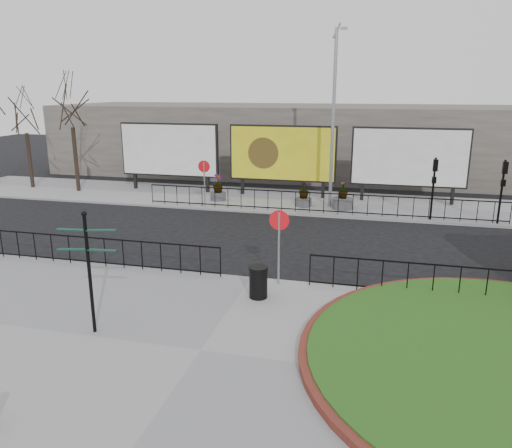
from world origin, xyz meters
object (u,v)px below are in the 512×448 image
(planter_a, at_px, (218,190))
(planter_b, at_px, (304,196))
(lamp_post, at_px, (333,117))
(billboard_mid, at_px, (282,154))
(fingerpost_sign, at_px, (88,261))
(litter_bin, at_px, (258,282))
(planter_c, at_px, (343,200))

(planter_a, relative_size, planter_b, 1.05)
(lamp_post, distance_m, planter_b, 4.40)
(billboard_mid, xyz_separation_m, planter_b, (1.63, -2.28, -1.94))
(billboard_mid, relative_size, fingerpost_sign, 1.90)
(litter_bin, relative_size, planter_b, 0.70)
(fingerpost_sign, height_order, litter_bin, fingerpost_sign)
(lamp_post, distance_m, litter_bin, 13.30)
(lamp_post, xyz_separation_m, planter_a, (-6.29, 0.00, -4.11))
(litter_bin, bearing_deg, planter_a, 113.22)
(billboard_mid, distance_m, planter_a, 4.27)
(litter_bin, bearing_deg, billboard_mid, 98.27)
(planter_a, height_order, planter_c, planter_c)
(fingerpost_sign, bearing_deg, lamp_post, 67.95)
(billboard_mid, xyz_separation_m, lamp_post, (3.01, -1.97, 2.23))
(fingerpost_sign, xyz_separation_m, planter_b, (3.15, 15.45, -1.42))
(billboard_mid, relative_size, planter_a, 4.21)
(billboard_mid, xyz_separation_m, planter_c, (3.70, -2.38, -1.99))
(billboard_mid, relative_size, lamp_post, 0.67)
(lamp_post, height_order, fingerpost_sign, lamp_post)
(litter_bin, height_order, planter_b, planter_b)
(planter_c, bearing_deg, billboard_mid, 147.27)
(lamp_post, height_order, planter_a, lamp_post)
(litter_bin, bearing_deg, fingerpost_sign, -138.87)
(planter_a, distance_m, planter_b, 4.92)
(billboard_mid, distance_m, lamp_post, 4.23)
(lamp_post, xyz_separation_m, fingerpost_sign, (-4.53, -15.76, -2.74))
(planter_a, distance_m, planter_c, 7.00)
(litter_bin, xyz_separation_m, planter_b, (-0.49, 12.27, 0.05))
(billboard_mid, height_order, planter_c, billboard_mid)
(lamp_post, xyz_separation_m, planter_c, (0.69, -0.41, -4.22))
(fingerpost_sign, bearing_deg, billboard_mid, 79.08)
(planter_b, bearing_deg, billboard_mid, 125.52)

